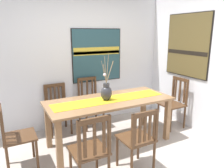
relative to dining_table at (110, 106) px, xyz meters
name	(u,v)px	position (x,y,z in m)	size (l,w,h in m)	color
wall_back	(79,58)	(-0.11, 1.10, 0.68)	(6.40, 0.12, 2.70)	silver
dining_table	(110,106)	(0.00, 0.00, 0.00)	(2.05, 0.86, 0.78)	#8E6642
table_runner	(110,99)	(0.00, 0.00, 0.11)	(1.88, 0.36, 0.01)	gold
centerpiece_vase	(106,92)	(-0.07, -0.02, 0.25)	(0.20, 0.17, 0.77)	#333338
chair_0	(90,102)	(-0.02, 0.82, -0.17)	(0.43, 0.43, 0.97)	#4C301C
chair_1	(57,107)	(-0.66, 0.86, -0.18)	(0.42, 0.42, 0.90)	#4C301C
chair_2	(138,138)	(-0.02, -0.86, -0.18)	(0.43, 0.43, 0.91)	#4C301C
chair_3	(15,136)	(-1.45, -0.02, -0.19)	(0.42, 0.42, 0.92)	#4C301C
chair_4	(174,102)	(1.43, 0.00, -0.17)	(0.42, 0.42, 0.98)	#4C301C
chair_5	(90,150)	(-0.69, -0.84, -0.17)	(0.42, 0.42, 0.95)	#4C301C
painting_on_back_wall	(97,55)	(0.25, 1.03, 0.72)	(1.06, 0.05, 1.06)	black
painting_on_side_wall	(187,45)	(1.69, 0.02, 0.93)	(0.05, 1.03, 1.19)	black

